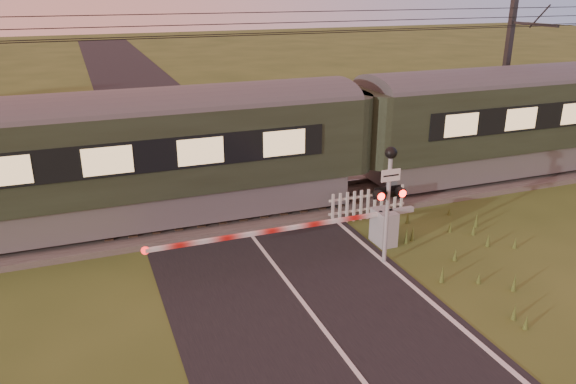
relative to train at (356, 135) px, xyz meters
name	(u,v)px	position (x,y,z in m)	size (l,w,h in m)	color
ground	(316,320)	(-4.25, -6.50, -2.18)	(160.00, 160.00, 0.00)	#35481B
road	(321,326)	(-4.24, -6.73, -2.17)	(6.00, 140.00, 0.03)	black
track_bed	(234,212)	(-4.25, 0.00, -2.11)	(140.00, 3.40, 0.39)	#47423D
overhead_wires	(228,27)	(-4.25, 0.00, 3.55)	(120.00, 0.62, 0.62)	black
train	(356,135)	(0.00, 0.00, 0.00)	(40.62, 2.80, 3.78)	slate
boom_gate	(370,227)	(-1.39, -3.60, -1.61)	(7.50, 0.76, 1.01)	gray
crossing_signal	(389,185)	(-1.51, -4.66, -0.01)	(0.80, 0.34, 3.15)	gray
picket_fence	(368,204)	(-0.51, -1.89, -1.68)	(2.63, 0.08, 0.98)	silver
catenary_mast	(507,72)	(7.91, 2.23, 1.37)	(0.21, 2.46, 6.82)	#2D2D30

